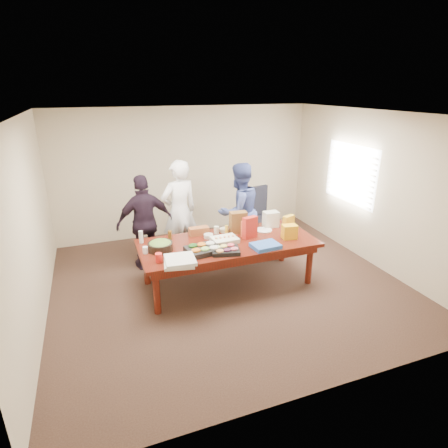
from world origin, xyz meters
name	(u,v)px	position (x,y,z in m)	size (l,w,h in m)	color
floor	(228,283)	(0.00, 0.00, -0.01)	(5.50, 5.00, 0.02)	#47301E
ceiling	(229,113)	(0.00, 0.00, 2.71)	(5.50, 5.00, 0.02)	white
wall_back	(186,172)	(0.00, 2.50, 1.35)	(5.50, 0.04, 2.70)	beige
wall_front	(324,283)	(0.00, -2.50, 1.35)	(5.50, 0.04, 2.70)	beige
wall_left	(29,228)	(-2.75, 0.00, 1.35)	(0.04, 5.00, 2.70)	beige
wall_right	(373,189)	(2.75, 0.00, 1.35)	(0.04, 5.00, 2.70)	beige
window_panel	(350,174)	(2.72, 0.60, 1.50)	(0.03, 1.40, 1.10)	white
window_blinds	(349,174)	(2.68, 0.60, 1.50)	(0.04, 1.36, 1.00)	beige
conference_table	(228,263)	(0.00, 0.00, 0.38)	(2.80, 1.20, 0.75)	#4C1C0F
office_chair	(261,218)	(1.22, 1.31, 0.56)	(0.57, 0.57, 1.11)	black
person_center	(180,212)	(-0.50, 1.16, 0.94)	(0.69, 0.45, 1.88)	white
person_right	(239,211)	(0.56, 0.91, 0.90)	(0.88, 0.68, 1.80)	#3C4A8B
person_left	(145,223)	(-1.14, 1.07, 0.84)	(0.99, 0.41, 1.69)	black
veggie_tray	(203,250)	(-0.49, -0.24, 0.79)	(0.49, 0.39, 0.07)	black
fruit_tray	(225,251)	(-0.18, -0.37, 0.78)	(0.41, 0.32, 0.06)	black
sheet_cake	(225,240)	(-0.06, 0.01, 0.79)	(0.40, 0.30, 0.07)	white
salad_bowl	(160,246)	(-1.07, 0.05, 0.81)	(0.37, 0.37, 0.12)	black
chip_bag_blue	(266,246)	(0.45, -0.42, 0.78)	(0.42, 0.31, 0.06)	blue
chip_bag_red	(250,227)	(0.39, 0.03, 0.93)	(0.24, 0.10, 0.36)	red
chip_bag_yellow	(288,224)	(1.07, -0.01, 0.91)	(0.21, 0.08, 0.31)	gold
chip_bag_orange	(247,229)	(0.35, 0.09, 0.89)	(0.17, 0.08, 0.27)	#C84C2A
mayo_jar	(216,230)	(-0.06, 0.38, 0.82)	(0.08, 0.08, 0.13)	beige
mustard_bottle	(226,230)	(0.08, 0.30, 0.83)	(0.05, 0.05, 0.15)	yellow
dressing_bottle	(170,236)	(-0.86, 0.31, 0.84)	(0.06, 0.06, 0.19)	#5E3B10
ranch_bottle	(141,237)	(-1.30, 0.43, 0.85)	(0.07, 0.07, 0.20)	silver
banana_bunch	(238,227)	(0.35, 0.46, 0.79)	(0.25, 0.15, 0.08)	#C8D616
bread_loaf	(199,231)	(-0.35, 0.44, 0.82)	(0.33, 0.14, 0.13)	brown
kraft_bag	(238,222)	(0.30, 0.30, 0.93)	(0.28, 0.16, 0.36)	brown
red_cup	(159,258)	(-1.17, -0.34, 0.82)	(0.10, 0.10, 0.13)	red
clear_cup_a	(160,251)	(-1.10, -0.09, 0.80)	(0.08, 0.08, 0.11)	white
clear_cup_b	(145,250)	(-1.30, 0.01, 0.80)	(0.08, 0.08, 0.10)	white
pizza_box_lower	(179,262)	(-0.92, -0.49, 0.77)	(0.41, 0.41, 0.05)	beige
pizza_box_upper	(180,260)	(-0.91, -0.52, 0.82)	(0.41, 0.41, 0.05)	silver
plate_a	(264,230)	(0.75, 0.23, 0.76)	(0.28, 0.28, 0.02)	white
plate_b	(248,226)	(0.57, 0.51, 0.76)	(0.22, 0.22, 0.01)	white
dip_bowl_a	(224,230)	(0.09, 0.42, 0.78)	(0.15, 0.15, 0.06)	beige
dip_bowl_b	(209,236)	(-0.24, 0.26, 0.78)	(0.15, 0.15, 0.06)	beige
grocery_bag_white	(271,219)	(0.94, 0.36, 0.89)	(0.25, 0.18, 0.27)	silver
grocery_bag_yellow	(289,232)	(0.98, -0.22, 0.86)	(0.23, 0.16, 0.23)	#F4AD14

